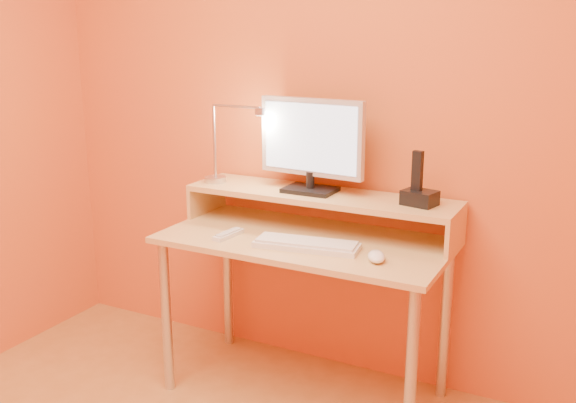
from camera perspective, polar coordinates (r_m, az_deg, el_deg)
The scene contains 25 objects.
wall_back at distance 2.91m, azimuth 4.33°, elevation 8.56°, with size 3.00×0.04×2.50m, color #D56133.
desk_leg_fl at distance 2.95m, azimuth -10.57°, elevation -9.87°, with size 0.04×0.04×0.69m, color silver.
desk_leg_fr at distance 2.49m, azimuth 10.68°, elevation -14.73°, with size 0.04×0.04×0.69m, color silver.
desk_leg_bl at distance 3.32m, azimuth -5.29°, elevation -6.77°, with size 0.04×0.04×0.69m, color silver.
desk_leg_br at distance 2.92m, azimuth 13.56°, elevation -10.24°, with size 0.04×0.04×0.69m, color silver.
desk_lower at distance 2.74m, azimuth 1.49°, elevation -3.44°, with size 1.20×0.60×0.03m, color tan.
shelf_riser_left at distance 3.13m, azimuth -7.09°, elevation 0.30°, with size 0.02×0.30×0.14m, color tan.
shelf_riser_right at distance 2.67m, azimuth 14.46°, elevation -2.61°, with size 0.02×0.30×0.14m, color tan.
desk_shelf at distance 2.82m, azimuth 2.83°, elevation 0.50°, with size 1.20×0.30×0.03m, color tan.
monitor_foot at distance 2.84m, azimuth 1.95°, elevation 1.03°, with size 0.22×0.16×0.02m, color black.
monitor_neck at distance 2.83m, azimuth 1.96°, elevation 1.90°, with size 0.04×0.04×0.07m, color black.
monitor_panel at distance 2.80m, azimuth 2.08°, elevation 5.63°, with size 0.49×0.04×0.33m, color #BCBCC1.
monitor_back at distance 2.82m, azimuth 2.28°, elevation 5.69°, with size 0.44×0.01×0.28m, color black.
monitor_screen at distance 2.79m, azimuth 1.92°, elevation 5.57°, with size 0.44×0.00×0.29m, color #B5D3F3.
lamp_base at distance 3.04m, azimuth -6.34°, elevation 1.93°, with size 0.10×0.10×0.03m, color silver.
lamp_post at distance 3.00m, azimuth -6.44°, elevation 5.23°, with size 0.01×0.01×0.33m, color silver.
lamp_arm at distance 2.92m, azimuth -4.54°, elevation 8.27°, with size 0.01×0.01×0.24m, color silver.
lamp_head at distance 2.86m, azimuth -2.47°, elevation 7.87°, with size 0.04×0.04×0.03m, color silver.
lamp_bulb at distance 2.86m, azimuth -2.46°, elevation 7.55°, with size 0.03×0.03×0.00m, color #FFEAC6.
phone_dock at distance 2.67m, azimuth 11.42°, elevation 0.31°, with size 0.13×0.10×0.06m, color black.
phone_handset at distance 2.65m, azimuth 11.23°, elevation 2.66°, with size 0.04×0.03×0.16m, color black.
phone_led at distance 2.61m, azimuth 12.06°, elevation -0.05°, with size 0.01×0.00×0.04m, color #1622FB.
keyboard at distance 2.61m, azimuth 1.63°, elevation -3.85°, with size 0.42×0.13×0.02m, color silver.
mouse at distance 2.48m, azimuth 7.72°, elevation -4.77°, with size 0.06×0.11×0.04m, color white.
remote_control at distance 2.76m, azimuth -5.21°, elevation -2.91°, with size 0.04×0.16×0.02m, color silver.
Camera 1 is at (1.12, -1.17, 1.56)m, focal length 40.73 mm.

